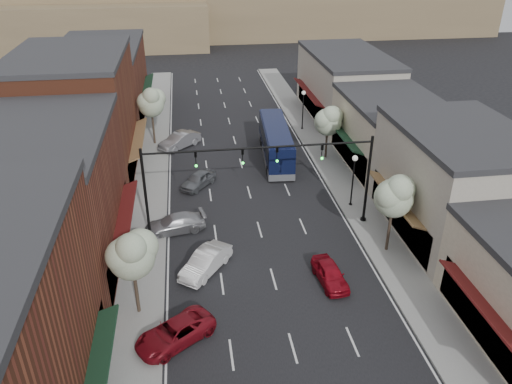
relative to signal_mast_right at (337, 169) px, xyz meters
name	(u,v)px	position (x,y,z in m)	size (l,w,h in m)	color
ground	(279,299)	(-5.62, -8.00, -4.62)	(160.00, 160.00, 0.00)	black
sidewalk_left	(151,175)	(-14.02, 10.50, -4.55)	(2.80, 73.00, 0.15)	gray
sidewalk_right	(330,164)	(2.78, 10.50, -4.55)	(2.80, 73.00, 0.15)	gray
curb_left	(167,174)	(-12.62, 10.50, -4.55)	(0.25, 73.00, 0.17)	gray
curb_right	(316,165)	(1.38, 10.50, -4.55)	(0.25, 73.00, 0.17)	gray
bldg_left_midnear	(42,201)	(-19.85, -2.00, 0.03)	(10.14, 14.10, 9.40)	brown
bldg_left_midfar	(78,116)	(-19.86, 12.00, 0.78)	(10.14, 14.10, 10.90)	brown
bldg_left_far	(103,81)	(-19.84, 28.00, -0.46)	(10.14, 18.10, 8.40)	brown
bldg_right_midnear	(455,183)	(8.10, -2.00, -0.72)	(9.14, 12.10, 7.90)	#B1A998
bldg_right_midfar	(390,132)	(8.08, 10.00, -1.46)	(9.14, 12.10, 6.40)	beige
bldg_right_far	(345,86)	(8.09, 24.00, -0.96)	(9.14, 16.10, 7.40)	#B1A998
hill_far	(203,2)	(-5.62, 82.00, 1.38)	(120.00, 30.00, 12.00)	#7A6647
hill_near	(72,24)	(-30.62, 70.00, -0.62)	(50.00, 20.00, 8.00)	#7A6647
signal_mast_right	(337,169)	(0.00, 0.00, 0.00)	(8.22, 0.46, 7.00)	black
signal_mast_left	(179,179)	(-11.24, 0.00, 0.00)	(8.22, 0.46, 7.00)	black
tree_right_near	(395,195)	(2.73, -4.05, -0.17)	(2.85, 2.65, 5.95)	#47382B
tree_right_far	(329,120)	(2.73, 11.95, -0.63)	(2.85, 2.65, 5.43)	#47382B
tree_left_near	(132,253)	(-13.87, -8.05, -0.40)	(2.85, 2.65, 5.69)	#47382B
tree_left_far	(151,102)	(-13.87, 17.95, -0.02)	(2.85, 2.65, 6.13)	#47382B
lamp_post_near	(354,172)	(2.18, 2.50, -1.62)	(0.44, 0.44, 4.44)	black
lamp_post_far	(303,104)	(2.18, 20.00, -1.62)	(0.44, 0.44, 4.44)	black
coach_bus	(276,142)	(-2.15, 12.73, -2.88)	(3.13, 10.97, 3.32)	#0D1334
red_hatchback	(330,274)	(-2.16, -6.79, -3.99)	(1.50, 3.74, 1.27)	maroon
parked_car_a	(175,333)	(-11.82, -10.60, -4.00)	(2.06, 4.47, 1.24)	maroon
parked_car_b	(206,262)	(-9.84, -4.51, -3.91)	(1.51, 4.33, 1.43)	silver
parked_car_c	(175,224)	(-11.82, 0.66, -3.97)	(1.84, 4.52, 1.31)	#9E9FA3
parked_car_d	(198,180)	(-9.82, 7.74, -3.97)	(1.54, 3.82, 1.30)	slate
parked_car_e	(180,141)	(-11.35, 16.75, -3.85)	(1.64, 4.70, 1.55)	#98989D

